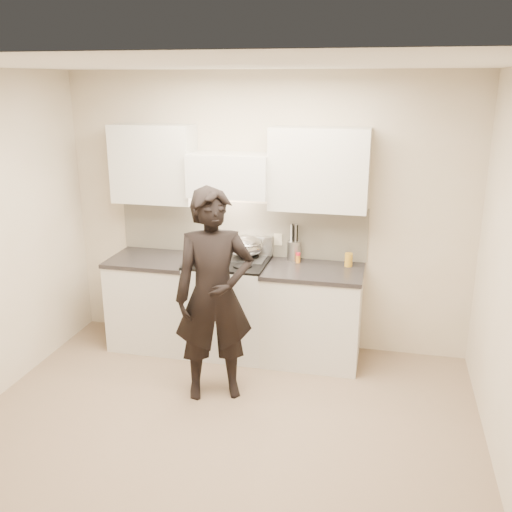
{
  "coord_description": "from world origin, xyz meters",
  "views": [
    {
      "loc": [
        1.13,
        -3.6,
        2.61
      ],
      "look_at": [
        0.06,
        1.05,
        1.13
      ],
      "focal_mm": 40.0,
      "sensor_mm": 36.0,
      "label": 1
    }
  ],
  "objects_px": {
    "person": "(214,296)",
    "counter_right": "(312,314)",
    "utensil_crock": "(294,249)",
    "wok": "(244,246)",
    "stove": "(229,306)"
  },
  "relations": [
    {
      "from": "counter_right",
      "to": "utensil_crock",
      "type": "height_order",
      "value": "utensil_crock"
    },
    {
      "from": "counter_right",
      "to": "person",
      "type": "bearing_deg",
      "value": -131.0
    },
    {
      "from": "counter_right",
      "to": "wok",
      "type": "relative_size",
      "value": 1.92
    },
    {
      "from": "wok",
      "to": "person",
      "type": "height_order",
      "value": "person"
    },
    {
      "from": "wok",
      "to": "utensil_crock",
      "type": "bearing_deg",
      "value": 14.06
    },
    {
      "from": "counter_right",
      "to": "wok",
      "type": "height_order",
      "value": "wok"
    },
    {
      "from": "counter_right",
      "to": "stove",
      "type": "bearing_deg",
      "value": -180.0
    },
    {
      "from": "stove",
      "to": "person",
      "type": "distance_m",
      "value": 0.94
    },
    {
      "from": "stove",
      "to": "utensil_crock",
      "type": "bearing_deg",
      "value": 22.28
    },
    {
      "from": "person",
      "to": "counter_right",
      "type": "bearing_deg",
      "value": 27.13
    },
    {
      "from": "wok",
      "to": "utensil_crock",
      "type": "xyz_separation_m",
      "value": [
        0.47,
        0.12,
        -0.03
      ]
    },
    {
      "from": "stove",
      "to": "counter_right",
      "type": "height_order",
      "value": "stove"
    },
    {
      "from": "person",
      "to": "stove",
      "type": "bearing_deg",
      "value": 75.86
    },
    {
      "from": "counter_right",
      "to": "utensil_crock",
      "type": "bearing_deg",
      "value": 133.41
    },
    {
      "from": "wok",
      "to": "person",
      "type": "bearing_deg",
      "value": -91.1
    }
  ]
}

